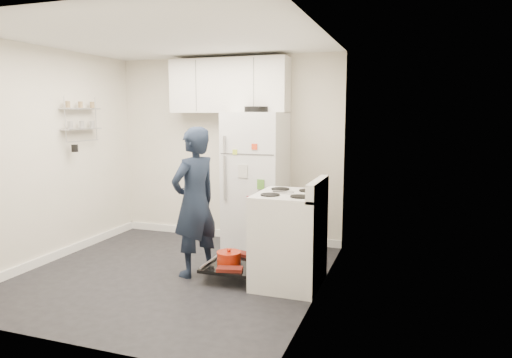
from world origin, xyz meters
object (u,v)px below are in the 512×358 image
at_px(open_oven_door, 233,261).
at_px(person, 195,202).
at_px(electric_range, 288,240).
at_px(refrigerator, 256,181).

bearing_deg(open_oven_door, person, -176.93).
relative_size(electric_range, person, 0.69).
xyz_separation_m(open_oven_door, person, (-0.43, -0.02, 0.62)).
bearing_deg(person, refrigerator, -172.86).
bearing_deg(electric_range, person, -177.14).
xyz_separation_m(electric_range, person, (-1.03, -0.05, 0.34)).
relative_size(open_oven_door, refrigerator, 0.39).
distance_m(open_oven_door, person, 0.75).
bearing_deg(person, electric_range, 114.68).
height_order(open_oven_door, person, person).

